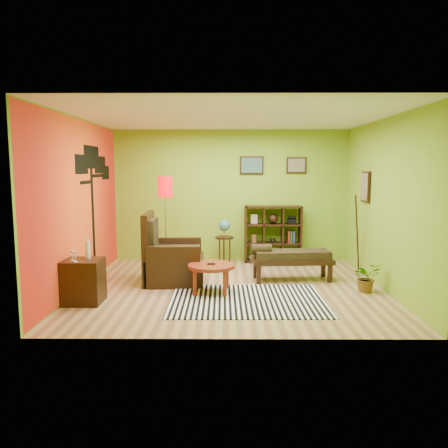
{
  "coord_description": "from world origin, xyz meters",
  "views": [
    {
      "loc": [
        -0.08,
        -7.14,
        1.98
      ],
      "look_at": [
        -0.13,
        0.17,
        1.05
      ],
      "focal_mm": 35.0,
      "sensor_mm": 36.0,
      "label": 1
    }
  ],
  "objects_px": {
    "armchair": "(170,261)",
    "coffee_table": "(211,268)",
    "side_cabinet": "(83,281)",
    "cube_shelf": "(273,234)",
    "bench": "(290,257)",
    "globe_table": "(224,230)",
    "potted_plant": "(366,280)",
    "floor_lamp": "(165,196)"
  },
  "relations": [
    {
      "from": "coffee_table",
      "to": "cube_shelf",
      "type": "bearing_deg",
      "value": 62.13
    },
    {
      "from": "globe_table",
      "to": "potted_plant",
      "type": "relative_size",
      "value": 1.95
    },
    {
      "from": "armchair",
      "to": "floor_lamp",
      "type": "relative_size",
      "value": 0.67
    },
    {
      "from": "coffee_table",
      "to": "globe_table",
      "type": "xyz_separation_m",
      "value": [
        0.2,
        2.15,
        0.31
      ]
    },
    {
      "from": "floor_lamp",
      "to": "potted_plant",
      "type": "bearing_deg",
      "value": -19.5
    },
    {
      "from": "globe_table",
      "to": "bench",
      "type": "xyz_separation_m",
      "value": [
        1.17,
        -1.37,
        -0.28
      ]
    },
    {
      "from": "side_cabinet",
      "to": "cube_shelf",
      "type": "distance_m",
      "value": 4.26
    },
    {
      "from": "floor_lamp",
      "to": "coffee_table",
      "type": "bearing_deg",
      "value": -54.75
    },
    {
      "from": "floor_lamp",
      "to": "bench",
      "type": "distance_m",
      "value": 2.55
    },
    {
      "from": "armchair",
      "to": "bench",
      "type": "height_order",
      "value": "armchair"
    },
    {
      "from": "cube_shelf",
      "to": "bench",
      "type": "bearing_deg",
      "value": -85.24
    },
    {
      "from": "armchair",
      "to": "coffee_table",
      "type": "bearing_deg",
      "value": -42.04
    },
    {
      "from": "coffee_table",
      "to": "cube_shelf",
      "type": "height_order",
      "value": "cube_shelf"
    },
    {
      "from": "armchair",
      "to": "potted_plant",
      "type": "distance_m",
      "value": 3.31
    },
    {
      "from": "cube_shelf",
      "to": "potted_plant",
      "type": "relative_size",
      "value": 2.52
    },
    {
      "from": "floor_lamp",
      "to": "cube_shelf",
      "type": "relative_size",
      "value": 1.53
    },
    {
      "from": "coffee_table",
      "to": "potted_plant",
      "type": "bearing_deg",
      "value": 1.51
    },
    {
      "from": "armchair",
      "to": "cube_shelf",
      "type": "distance_m",
      "value": 2.61
    },
    {
      "from": "armchair",
      "to": "globe_table",
      "type": "xyz_separation_m",
      "value": [
        0.94,
        1.48,
        0.33
      ]
    },
    {
      "from": "globe_table",
      "to": "potted_plant",
      "type": "bearing_deg",
      "value": -42.08
    },
    {
      "from": "side_cabinet",
      "to": "potted_plant",
      "type": "distance_m",
      "value": 4.42
    },
    {
      "from": "side_cabinet",
      "to": "bench",
      "type": "relative_size",
      "value": 0.66
    },
    {
      "from": "coffee_table",
      "to": "potted_plant",
      "type": "xyz_separation_m",
      "value": [
        2.5,
        0.07,
        -0.21
      ]
    },
    {
      "from": "coffee_table",
      "to": "globe_table",
      "type": "relative_size",
      "value": 0.81
    },
    {
      "from": "side_cabinet",
      "to": "cube_shelf",
      "type": "height_order",
      "value": "cube_shelf"
    },
    {
      "from": "globe_table",
      "to": "floor_lamp",
      "type": "bearing_deg",
      "value": -141.25
    },
    {
      "from": "coffee_table",
      "to": "cube_shelf",
      "type": "relative_size",
      "value": 0.62
    },
    {
      "from": "floor_lamp",
      "to": "bench",
      "type": "height_order",
      "value": "floor_lamp"
    },
    {
      "from": "side_cabinet",
      "to": "cube_shelf",
      "type": "relative_size",
      "value": 0.81
    },
    {
      "from": "floor_lamp",
      "to": "cube_shelf",
      "type": "height_order",
      "value": "floor_lamp"
    },
    {
      "from": "side_cabinet",
      "to": "bench",
      "type": "height_order",
      "value": "side_cabinet"
    },
    {
      "from": "coffee_table",
      "to": "globe_table",
      "type": "bearing_deg",
      "value": 84.78
    },
    {
      "from": "coffee_table",
      "to": "potted_plant",
      "type": "distance_m",
      "value": 2.51
    },
    {
      "from": "potted_plant",
      "to": "floor_lamp",
      "type": "bearing_deg",
      "value": 160.5
    },
    {
      "from": "bench",
      "to": "cube_shelf",
      "type": "bearing_deg",
      "value": 94.76
    },
    {
      "from": "side_cabinet",
      "to": "armchair",
      "type": "bearing_deg",
      "value": 47.23
    },
    {
      "from": "armchair",
      "to": "globe_table",
      "type": "bearing_deg",
      "value": 57.59
    },
    {
      "from": "potted_plant",
      "to": "side_cabinet",
      "type": "bearing_deg",
      "value": -171.95
    },
    {
      "from": "coffee_table",
      "to": "floor_lamp",
      "type": "height_order",
      "value": "floor_lamp"
    },
    {
      "from": "coffee_table",
      "to": "globe_table",
      "type": "height_order",
      "value": "globe_table"
    },
    {
      "from": "side_cabinet",
      "to": "bench",
      "type": "distance_m",
      "value": 3.51
    },
    {
      "from": "globe_table",
      "to": "potted_plant",
      "type": "xyz_separation_m",
      "value": [
        2.31,
        -2.08,
        -0.52
      ]
    }
  ]
}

